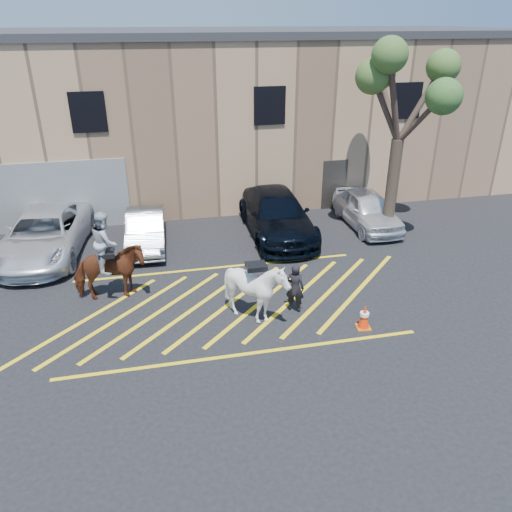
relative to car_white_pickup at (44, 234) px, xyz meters
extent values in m
plane|color=black|center=(5.85, -4.59, -0.79)|extent=(90.00, 90.00, 0.00)
imported|color=silver|center=(0.00, 0.00, 0.00)|extent=(3.19, 5.91, 1.57)
imported|color=gray|center=(3.55, 0.01, -0.14)|extent=(1.53, 4.00, 1.30)
imported|color=black|center=(8.63, 0.11, 0.04)|extent=(2.37, 5.71, 1.65)
imported|color=silver|center=(12.45, 0.09, -0.06)|extent=(1.74, 4.26, 1.45)
imported|color=black|center=(7.71, -5.61, -0.03)|extent=(0.66, 0.59, 1.51)
cube|color=tan|center=(5.85, 7.41, 2.71)|extent=(32.00, 10.00, 7.00)
cube|color=#2D2D30|center=(5.85, 7.41, 6.36)|extent=(32.20, 10.20, 0.30)
cube|color=black|center=(1.85, 2.37, 3.81)|extent=(1.30, 0.08, 1.50)
cube|color=black|center=(8.85, 2.37, 3.81)|extent=(1.30, 0.08, 1.50)
cube|color=black|center=(14.85, 2.37, 3.81)|extent=(1.30, 0.08, 1.50)
cube|color=#38332D|center=(11.85, 2.37, 0.31)|extent=(1.10, 0.08, 2.20)
cube|color=yellow|center=(1.65, -4.89, -0.78)|extent=(4.20, 4.20, 0.01)
cube|color=yellow|center=(2.70, -4.89, -0.78)|extent=(4.20, 4.20, 0.01)
cube|color=yellow|center=(3.75, -4.89, -0.78)|extent=(4.20, 4.20, 0.01)
cube|color=yellow|center=(4.80, -4.89, -0.78)|extent=(4.20, 4.20, 0.01)
cube|color=yellow|center=(5.85, -4.89, -0.78)|extent=(4.20, 4.20, 0.01)
cube|color=yellow|center=(6.90, -4.89, -0.78)|extent=(4.20, 4.20, 0.01)
cube|color=yellow|center=(7.95, -4.89, -0.78)|extent=(4.20, 4.20, 0.01)
cube|color=yellow|center=(9.00, -4.89, -0.78)|extent=(4.20, 4.20, 0.01)
cube|color=yellow|center=(10.05, -4.89, -0.78)|extent=(4.20, 4.20, 0.01)
cube|color=yellow|center=(5.85, -2.39, -0.78)|extent=(9.50, 0.12, 0.01)
cube|color=yellow|center=(5.85, -7.39, -0.78)|extent=(9.50, 0.12, 0.01)
imported|color=#5F3116|center=(2.44, -3.74, 0.12)|extent=(2.15, 1.00, 1.81)
imported|color=#A8ABB2|center=(2.44, -3.74, 1.12)|extent=(0.71, 0.90, 1.84)
cube|color=black|center=(2.44, -3.74, 0.75)|extent=(0.47, 0.56, 0.14)
imported|color=white|center=(6.50, -5.85, 0.17)|extent=(1.55, 1.74, 1.91)
cube|color=black|center=(6.50, -5.85, 0.92)|extent=(0.56, 0.46, 0.14)
cube|color=orange|center=(9.34, -6.90, -0.77)|extent=(0.43, 0.43, 0.03)
cone|color=#FB300A|center=(9.34, -6.90, -0.41)|extent=(0.32, 0.32, 0.70)
cylinder|color=white|center=(9.34, -6.90, -0.35)|extent=(0.25, 0.25, 0.10)
cylinder|color=#48382B|center=(12.85, -1.00, 1.11)|extent=(0.44, 0.44, 3.80)
cylinder|color=#46352B|center=(13.63, -0.86, 4.18)|extent=(1.76, 0.51, 2.68)
cylinder|color=#48362C|center=(12.78, -0.14, 4.02)|extent=(0.33, 1.88, 2.34)
cylinder|color=#453329|center=(12.24, -1.00, 4.06)|extent=(1.40, 0.20, 2.39)
cylinder|color=#45322A|center=(13.19, -1.72, 3.80)|extent=(0.78, 1.62, 1.96)
cylinder|color=#4D372E|center=(12.38, -1.27, 4.42)|extent=(1.16, 0.77, 3.11)
sphere|color=#4C6F2F|center=(14.42, -0.72, 5.46)|extent=(1.20, 1.20, 1.20)
sphere|color=#44642B|center=(12.70, 0.72, 5.12)|extent=(1.20, 1.20, 1.20)
sphere|color=#4A692D|center=(11.63, -1.00, 5.21)|extent=(1.20, 1.20, 1.20)
sphere|color=#486F2F|center=(13.53, -2.45, 4.70)|extent=(1.20, 1.20, 1.20)
sphere|color=#4C672C|center=(11.90, -1.54, 5.92)|extent=(1.20, 1.20, 1.20)
camera|label=1|loc=(3.91, -17.67, 7.09)|focal=35.00mm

